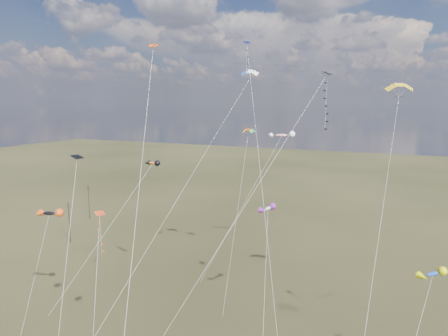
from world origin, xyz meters
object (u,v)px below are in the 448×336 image
at_px(diamond_black_high, 315,118).
at_px(parafoil_yellow, 400,86).
at_px(utility_pole_near, 69,222).
at_px(utility_pole_far, 89,201).
at_px(novelty_black_orange, 49,213).

xyz_separation_m(diamond_black_high, parafoil_yellow, (7.52, 8.15, 3.32)).
bearing_deg(diamond_black_high, utility_pole_near, 163.40).
height_order(utility_pole_far, diamond_black_high, diamond_black_high).
bearing_deg(diamond_black_high, parafoil_yellow, 47.30).
distance_m(utility_pole_near, diamond_black_high, 55.65).
xyz_separation_m(parafoil_yellow, novelty_black_orange, (-40.20, -12.80, -15.91)).
relative_size(utility_pole_near, parafoil_yellow, 0.27).
relative_size(utility_pole_far, diamond_black_high, 0.27).
xyz_separation_m(utility_pole_near, diamond_black_high, (49.30, -14.70, 21.24)).
relative_size(utility_pole_near, utility_pole_far, 1.00).
bearing_deg(novelty_black_orange, utility_pole_far, 126.42).
distance_m(utility_pole_near, utility_pole_far, 16.12).
bearing_deg(diamond_black_high, novelty_black_orange, -171.89).
xyz_separation_m(utility_pole_far, parafoil_yellow, (64.81, -20.55, 24.56)).
bearing_deg(parafoil_yellow, utility_pole_near, 173.42).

